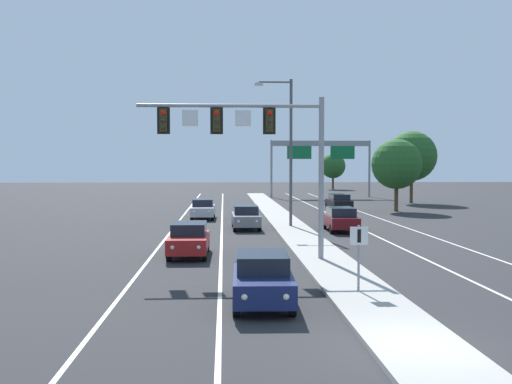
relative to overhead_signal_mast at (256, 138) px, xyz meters
The scene contains 19 objects.
ground_plane 14.31m from the overhead_signal_mast, 76.25° to the right, with size 260.00×260.00×0.00m, color #28282B.
median_island 8.14m from the overhead_signal_mast, 58.76° to the left, with size 2.40×110.00×0.15m, color #9E9B93.
lane_stripe_oncoming_center 13.46m from the overhead_signal_mast, 97.31° to the left, with size 0.14×100.00×0.01m, color silver.
lane_stripe_receding_center 15.50m from the overhead_signal_mast, 57.23° to the left, with size 0.14×100.00×0.01m, color silver.
edge_stripe_left 14.22m from the overhead_signal_mast, 111.77° to the left, with size 0.14×100.00×0.01m, color silver.
edge_stripe_right 17.40m from the overhead_signal_mast, 47.54° to the left, with size 0.14×100.00×0.01m, color silver.
overhead_signal_mast is the anchor object (origin of this frame).
median_sign_post 8.56m from the overhead_signal_mast, 66.27° to the right, with size 0.60×0.10×2.20m.
street_lamp_median 14.56m from the overhead_signal_mast, 78.32° to the left, with size 2.58×0.28×10.00m.
car_oncoming_navy 9.26m from the overhead_signal_mast, 91.62° to the right, with size 1.93×4.51×1.58m.
car_oncoming_red 5.97m from the overhead_signal_mast, 147.16° to the left, with size 1.86×4.49×1.58m.
car_oncoming_grey 14.47m from the overhead_signal_mast, 89.74° to the left, with size 1.87×4.49×1.58m.
car_oncoming_silver 22.01m from the overhead_signal_mast, 98.23° to the left, with size 1.86×4.49×1.58m.
car_receding_darkred 14.23m from the overhead_signal_mast, 62.71° to the left, with size 1.87×4.49×1.58m.
car_receding_black 31.06m from the overhead_signal_mast, 72.16° to the left, with size 1.92×4.51×1.58m.
highway_sign_gantry 52.89m from the overhead_signal_mast, 77.62° to the left, with size 13.28×0.42×7.50m.
tree_far_right_c 43.99m from the overhead_signal_mast, 63.57° to the left, with size 5.58×5.58×8.07m.
tree_far_right_b 31.58m from the overhead_signal_mast, 62.56° to the left, with size 4.63×4.63×6.70m.
tree_far_right_a 78.07m from the overhead_signal_mast, 77.06° to the left, with size 4.29×4.29×6.21m.
Camera 1 is at (-4.57, -13.67, 4.38)m, focal length 42.00 mm.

